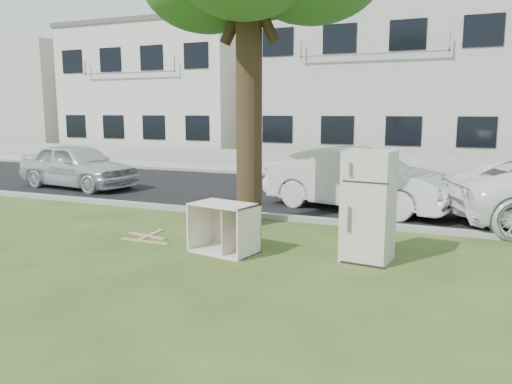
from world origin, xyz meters
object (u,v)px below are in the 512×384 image
at_px(cabinet, 224,228).
at_px(car_center, 358,179).
at_px(car_left, 78,166).
at_px(fridge, 368,206).

bearing_deg(cabinet, car_center, 85.58).
relative_size(cabinet, car_left, 0.27).
xyz_separation_m(fridge, car_center, (-1.00, 4.15, -0.14)).
xyz_separation_m(fridge, car_left, (-9.86, 4.30, -0.19)).
height_order(cabinet, car_center, car_center).
height_order(fridge, car_left, fridge).
bearing_deg(car_center, cabinet, 177.10).
xyz_separation_m(cabinet, car_left, (-7.52, 4.78, 0.28)).
height_order(fridge, car_center, fridge).
distance_m(car_center, car_left, 8.86).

